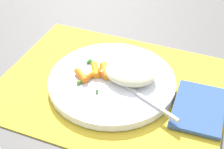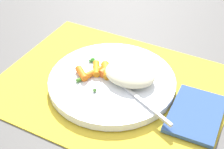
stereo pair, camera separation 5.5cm
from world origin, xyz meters
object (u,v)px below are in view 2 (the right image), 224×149
(fork, at_px, (126,89))
(napkin, at_px, (196,114))
(rice_mound, at_px, (130,74))
(plate, at_px, (112,81))
(carrot_portion, at_px, (99,71))

(fork, distance_m, napkin, 0.14)
(rice_mound, distance_m, napkin, 0.15)
(rice_mound, bearing_deg, plate, 22.36)
(plate, xyz_separation_m, fork, (-0.04, 0.02, 0.01))
(rice_mound, height_order, carrot_portion, rice_mound)
(plate, bearing_deg, fork, 155.32)
(rice_mound, bearing_deg, carrot_portion, 11.56)
(plate, xyz_separation_m, napkin, (-0.18, 0.01, -0.00))
(plate, distance_m, napkin, 0.18)
(plate, relative_size, fork, 1.37)
(carrot_portion, height_order, napkin, carrot_portion)
(fork, bearing_deg, napkin, -175.19)
(plate, xyz_separation_m, carrot_portion, (0.03, -0.00, 0.02))
(napkin, bearing_deg, carrot_portion, -2.10)
(plate, bearing_deg, carrot_portion, -1.05)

